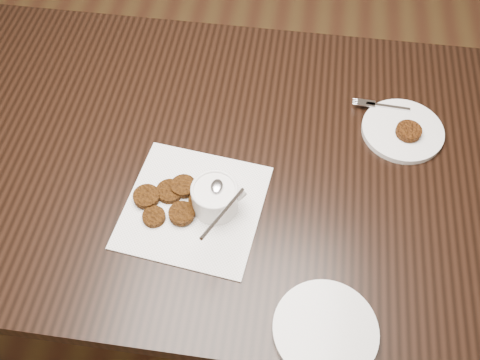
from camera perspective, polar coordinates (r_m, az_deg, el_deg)
name	(u,v)px	position (r m, az deg, el deg)	size (l,w,h in m)	color
floor	(217,314)	(1.85, -2.50, -14.18)	(4.00, 4.00, 0.00)	#53391C
table	(201,231)	(1.56, -4.22, -5.49)	(1.44, 0.92, 0.75)	black
napkin	(194,207)	(1.16, -4.99, -2.85)	(0.29, 0.29, 0.00)	white
sauce_ramekin	(214,189)	(1.10, -2.78, -0.93)	(0.13, 0.13, 0.14)	white
patty_cluster	(171,200)	(1.16, -7.43, -2.12)	(0.19, 0.19, 0.02)	#572D0B
plate_with_patty	(403,129)	(1.33, 17.11, 5.29)	(0.19, 0.19, 0.03)	white
plate_empty	(325,330)	(1.05, 9.14, -15.61)	(0.20, 0.20, 0.01)	silver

